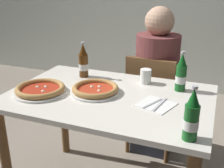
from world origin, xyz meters
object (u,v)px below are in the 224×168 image
beer_bottle_center (181,74)px  beer_bottle_right (191,118)px  beer_bottle_left (83,62)px  napkin_with_cutlery (156,104)px  pizza_margherita_near (96,89)px  dining_table_main (109,112)px  diner_seated (156,86)px  chair_behind_table (153,100)px  pizza_marinara_far (40,89)px  paper_cup (146,76)px

beer_bottle_center → beer_bottle_right: bearing=-77.2°
beer_bottle_left → napkin_with_cutlery: size_ratio=1.08×
beer_bottle_right → pizza_margherita_near: bearing=151.3°
pizza_margherita_near → beer_bottle_center: bearing=25.1°
beer_bottle_left → napkin_with_cutlery: (0.58, -0.27, -0.10)m
pizza_margherita_near → beer_bottle_center: (0.47, 0.22, 0.08)m
dining_table_main → beer_bottle_center: bearing=30.4°
dining_table_main → beer_bottle_left: bearing=140.6°
diner_seated → napkin_with_cutlery: bearing=-77.5°
chair_behind_table → pizza_marinara_far: (-0.53, -0.73, 0.29)m
paper_cup → beer_bottle_center: bearing=-11.0°
napkin_with_cutlery → beer_bottle_left: bearing=154.9°
beer_bottle_left → paper_cup: 0.44m
beer_bottle_left → diner_seated: bearing=45.1°
dining_table_main → beer_bottle_left: (-0.29, 0.23, 0.22)m
pizza_margherita_near → napkin_with_cutlery: 0.38m
beer_bottle_right → napkin_with_cutlery: bearing=126.6°
beer_bottle_left → beer_bottle_center: (0.67, -0.01, 0.00)m
beer_bottle_left → beer_bottle_right: size_ratio=1.00×
napkin_with_cutlery → pizza_marinara_far: bearing=-172.8°
diner_seated → beer_bottle_center: size_ratio=4.89×
dining_table_main → chair_behind_table: size_ratio=1.41×
pizza_marinara_far → beer_bottle_left: bearing=72.7°
pizza_marinara_far → beer_bottle_left: size_ratio=1.31×
beer_bottle_left → chair_behind_table: bearing=41.9°
chair_behind_table → napkin_with_cutlery: chair_behind_table is taller
beer_bottle_left → napkin_with_cutlery: bearing=-25.1°
pizza_margherita_near → napkin_with_cutlery: bearing=-6.0°
pizza_marinara_far → beer_bottle_left: (0.11, 0.36, 0.08)m
chair_behind_table → diner_seated: bearing=-91.9°
chair_behind_table → beer_bottle_left: (-0.42, -0.38, 0.37)m
pizza_margherita_near → beer_bottle_right: 0.68m
chair_behind_table → beer_bottle_left: size_ratio=3.44×
chair_behind_table → beer_bottle_right: beer_bottle_right is taller
chair_behind_table → pizza_margherita_near: size_ratio=2.79×
diner_seated → beer_bottle_right: 1.08m
chair_behind_table → diner_seated: 0.11m
beer_bottle_right → paper_cup: bearing=121.0°
dining_table_main → pizza_marinara_far: (-0.40, -0.12, 0.13)m
napkin_with_cutlery → paper_cup: (-0.14, 0.31, 0.04)m
beer_bottle_left → dining_table_main: bearing=-39.4°
chair_behind_table → diner_seated: diner_seated is taller
chair_behind_table → paper_cup: size_ratio=8.95×
chair_behind_table → beer_bottle_left: 0.67m
diner_seated → paper_cup: diner_seated is taller
pizza_margherita_near → beer_bottle_left: beer_bottle_left is taller
beer_bottle_right → beer_bottle_left: bearing=144.9°
beer_bottle_left → paper_cup: (0.44, 0.03, -0.06)m
pizza_marinara_far → beer_bottle_right: 0.93m
beer_bottle_right → napkin_with_cutlery: (-0.21, 0.29, -0.10)m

